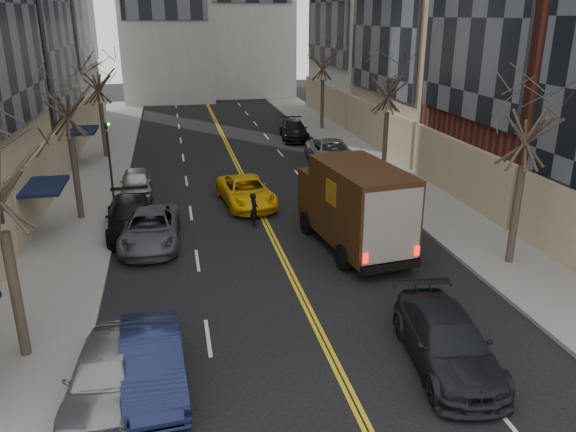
% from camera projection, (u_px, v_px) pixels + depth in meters
% --- Properties ---
extents(sidewalk_left, '(4.00, 66.00, 0.15)m').
position_uv_depth(sidewalk_left, '(94.00, 180.00, 33.97)').
color(sidewalk_left, slate).
rests_on(sidewalk_left, ground).
extents(sidewalk_right, '(4.00, 66.00, 0.15)m').
position_uv_depth(sidewalk_right, '(375.00, 165.00, 37.44)').
color(sidewalk_right, slate).
rests_on(sidewalk_right, ground).
extents(tree_lf_mid, '(3.20, 3.20, 8.91)m').
position_uv_depth(tree_lf_mid, '(64.00, 84.00, 25.35)').
color(tree_lf_mid, '#382D23').
rests_on(tree_lf_mid, sidewalk_left).
extents(tree_lf_far, '(3.20, 3.20, 8.12)m').
position_uv_depth(tree_lf_far, '(97.00, 70.00, 37.52)').
color(tree_lf_far, '#382D23').
rests_on(tree_lf_far, sidewalk_left).
extents(tree_rt_near, '(3.20, 3.20, 8.71)m').
position_uv_depth(tree_rt_near, '(532.00, 104.00, 20.51)').
color(tree_rt_near, '#382D23').
rests_on(tree_rt_near, sidewalk_right).
extents(tree_rt_mid, '(3.20, 3.20, 8.32)m').
position_uv_depth(tree_rt_mid, '(389.00, 74.00, 33.50)').
color(tree_rt_mid, '#382D23').
rests_on(tree_rt_mid, sidewalk_right).
extents(tree_rt_far, '(3.20, 3.20, 9.11)m').
position_uv_depth(tree_rt_far, '(323.00, 50.00, 47.12)').
color(tree_rt_far, '#382D23').
rests_on(tree_rt_far, sidewalk_right).
extents(traffic_signal, '(0.29, 0.26, 4.70)m').
position_uv_depth(traffic_signal, '(109.00, 154.00, 28.74)').
color(traffic_signal, black).
rests_on(traffic_signal, sidewalk_left).
extents(ups_truck, '(3.47, 7.18, 3.79)m').
position_uv_depth(ups_truck, '(354.00, 206.00, 23.66)').
color(ups_truck, black).
rests_on(ups_truck, ground).
extents(observer_sedan, '(2.77, 5.49, 1.53)m').
position_uv_depth(observer_sedan, '(447.00, 341.00, 15.97)').
color(observer_sedan, black).
rests_on(observer_sedan, ground).
extents(taxi, '(2.93, 5.45, 1.45)m').
position_uv_depth(taxi, '(246.00, 192.00, 29.62)').
color(taxi, '#EFB70A').
rests_on(taxi, ground).
extents(pedestrian, '(0.53, 0.67, 1.63)m').
position_uv_depth(pedestrian, '(254.00, 210.00, 26.63)').
color(pedestrian, black).
rests_on(pedestrian, ground).
extents(parked_lf_a, '(2.21, 4.63, 1.53)m').
position_uv_depth(parked_lf_a, '(105.00, 374.00, 14.51)').
color(parked_lf_a, '#929398').
rests_on(parked_lf_a, ground).
extents(parked_lf_b, '(1.89, 4.65, 1.50)m').
position_uv_depth(parked_lf_b, '(153.00, 362.00, 15.04)').
color(parked_lf_b, '#12193A').
rests_on(parked_lf_b, ground).
extents(parked_lf_c, '(2.66, 5.40, 1.47)m').
position_uv_depth(parked_lf_c, '(150.00, 228.00, 24.47)').
color(parked_lf_c, '#494B51').
rests_on(parked_lf_c, ground).
extents(parked_lf_d, '(2.42, 5.35, 1.52)m').
position_uv_depth(parked_lf_d, '(130.00, 217.00, 25.82)').
color(parked_lf_d, black).
rests_on(parked_lf_d, ground).
extents(parked_lf_e, '(1.80, 4.21, 1.42)m').
position_uv_depth(parked_lf_e, '(136.00, 182.00, 31.33)').
color(parked_lf_e, '#989A9F').
rests_on(parked_lf_e, ground).
extents(parked_rt_a, '(2.02, 4.64, 1.49)m').
position_uv_depth(parked_rt_a, '(333.00, 171.00, 33.38)').
color(parked_rt_a, '#53555C').
rests_on(parked_rt_a, ground).
extents(parked_rt_b, '(3.00, 6.06, 1.65)m').
position_uv_depth(parked_rt_b, '(332.00, 153.00, 37.49)').
color(parked_rt_b, '#9FA0A7').
rests_on(parked_rt_b, ground).
extents(parked_rt_c, '(2.66, 5.35, 1.50)m').
position_uv_depth(parked_rt_c, '(294.00, 130.00, 45.35)').
color(parked_rt_c, black).
rests_on(parked_rt_c, ground).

